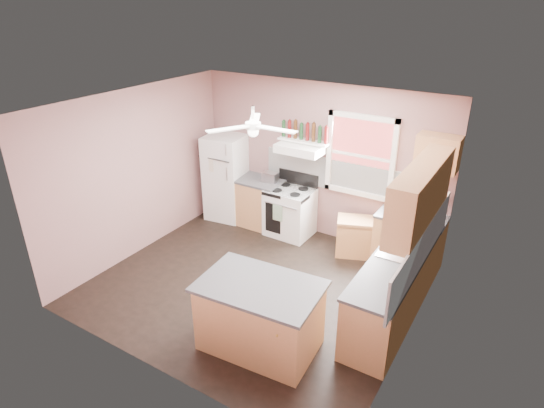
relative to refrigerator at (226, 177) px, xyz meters
The scene contains 32 objects.
floor 2.55m from the refrigerator, 43.41° to the right, with size 4.50×4.50×0.00m, color black.
ceiling 3.07m from the refrigerator, 43.41° to the right, with size 4.50×4.50×0.00m, color white.
wall_back 1.87m from the refrigerator, 11.75° to the left, with size 4.50×0.05×2.70m, color #865E5B.
wall_right 4.39m from the refrigerator, 22.39° to the right, with size 0.05×4.00×2.70m, color #865E5B.
wall_left 1.82m from the refrigerator, 107.40° to the right, with size 0.05×4.00×2.70m, color #865E5B.
backsplash_back 2.26m from the refrigerator, ahead, with size 2.90×0.03×0.55m, color white.
backsplash_right 4.23m from the refrigerator, 18.82° to the right, with size 0.03×2.60×0.55m, color white.
window_view 2.65m from the refrigerator, ahead, with size 1.00×0.02×1.20m, color maroon.
window_frame 2.64m from the refrigerator, ahead, with size 1.16×0.07×1.36m, color white.
refrigerator is the anchor object (origin of this frame).
base_cabinet_left 0.79m from the refrigerator, ahead, with size 0.90×0.60×0.86m, color #B27F4A.
counter_left 0.70m from the refrigerator, ahead, with size 0.92×0.62×0.04m, color #3C3C3E.
toaster 0.96m from the refrigerator, ahead, with size 0.28×0.16×0.18m, color silver.
stove 1.44m from the refrigerator, ahead, with size 0.78×0.64×0.86m, color white.
range_hood 1.73m from the refrigerator, ahead, with size 0.78×0.50×0.14m, color white.
bottle_shelf 1.79m from the refrigerator, ahead, with size 0.90×0.26×0.03m, color white.
cart 2.71m from the refrigerator, ahead, with size 0.64×0.43×0.64m, color #B27F4A.
base_cabinet_corner 3.53m from the refrigerator, ahead, with size 1.00×0.60×0.86m, color #B27F4A.
base_cabinet_right 3.96m from the refrigerator, 20.16° to the right, with size 0.60×2.20×0.86m, color #B27F4A.
counter_corner 3.51m from the refrigerator, ahead, with size 1.02×0.62×0.04m, color #3C3C3E.
counter_right 3.94m from the refrigerator, 20.21° to the right, with size 0.62×2.22×0.04m, color #3C3C3E.
sink 3.87m from the refrigerator, 17.43° to the right, with size 0.55×0.45×0.03m, color silver.
faucet 4.03m from the refrigerator, 16.75° to the right, with size 0.03×0.03×0.14m, color silver.
upper_cabinet_right 4.12m from the refrigerator, 16.83° to the right, with size 0.33×1.80×0.76m, color #B27F4A.
upper_cabinet_corner 3.87m from the refrigerator, ahead, with size 0.60×0.33×0.52m, color #B27F4A.
paper_towel 3.86m from the refrigerator, ahead, with size 0.12×0.12×0.26m, color white.
island 3.70m from the refrigerator, 47.09° to the right, with size 1.36×0.86×0.86m, color #B27F4A.
island_top 3.68m from the refrigerator, 47.09° to the right, with size 1.44×0.94×0.04m, color #3C3C3E.
ceiling_fan_hub 2.92m from the refrigerator, 43.41° to the right, with size 0.20×0.20×0.08m, color white.
soap_bottle 4.17m from the refrigerator, 21.52° to the right, with size 0.10×0.10×0.26m, color silver.
red_caddy 3.73m from the refrigerator, ahead, with size 0.18×0.12×0.10m, color #A9230E.
wine_bottles 1.88m from the refrigerator, ahead, with size 0.86×0.06×0.31m.
Camera 1 is at (3.17, -4.70, 3.99)m, focal length 30.00 mm.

